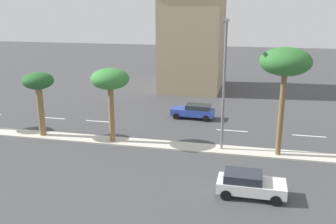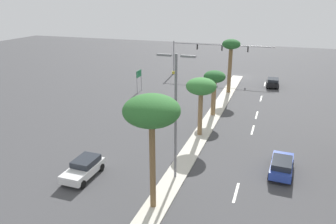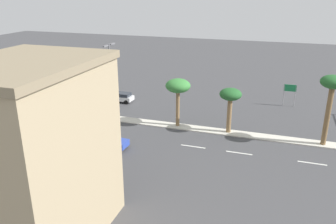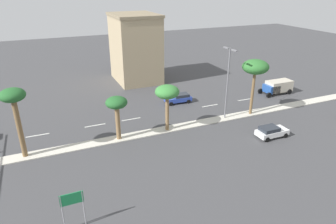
{
  "view_description": "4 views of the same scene",
  "coord_description": "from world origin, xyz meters",
  "px_view_note": "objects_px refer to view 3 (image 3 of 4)",
  "views": [
    {
      "loc": [
        27.81,
        39.5,
        10.94
      ],
      "look_at": [
        1.42,
        33.54,
        3.27
      ],
      "focal_mm": 40.02,
      "sensor_mm": 36.0,
      "label": 1
    },
    {
      "loc": [
        -7.14,
        59.86,
        13.96
      ],
      "look_at": [
        2.54,
        31.82,
        3.46
      ],
      "focal_mm": 35.21,
      "sensor_mm": 36.0,
      "label": 2
    },
    {
      "loc": [
        -38.97,
        16.88,
        16.67
      ],
      "look_at": [
        -3.03,
        28.75,
        3.0
      ],
      "focal_mm": 36.84,
      "sensor_mm": 36.0,
      "label": 3
    },
    {
      "loc": [
        32.87,
        14.56,
        18.06
      ],
      "look_at": [
        -0.74,
        29.01,
        2.18
      ],
      "focal_mm": 32.32,
      "sensor_mm": 36.0,
      "label": 4
    }
  ],
  "objects_px": {
    "palm_tree_inboard": "(178,87)",
    "sedan_blue_right": "(108,141)",
    "commercial_building": "(34,155)",
    "street_lamp_center": "(111,76)",
    "palm_tree_left": "(332,88)",
    "sedan_tan_trailing": "(49,88)",
    "palm_tree_right": "(230,97)",
    "sedan_green_leading": "(11,83)",
    "palm_tree_leading": "(82,65)",
    "sedan_white_front": "(121,97)",
    "directional_road_sign": "(290,90)"
  },
  "relations": [
    {
      "from": "commercial_building",
      "to": "sedan_blue_right",
      "type": "distance_m",
      "value": 15.57
    },
    {
      "from": "palm_tree_left",
      "to": "commercial_building",
      "type": "bearing_deg",
      "value": 137.91
    },
    {
      "from": "palm_tree_left",
      "to": "street_lamp_center",
      "type": "distance_m",
      "value": 26.18
    },
    {
      "from": "sedan_green_leading",
      "to": "palm_tree_right",
      "type": "bearing_deg",
      "value": -102.28
    },
    {
      "from": "commercial_building",
      "to": "sedan_white_front",
      "type": "distance_m",
      "value": 31.12
    },
    {
      "from": "sedan_white_front",
      "to": "sedan_tan_trailing",
      "type": "xyz_separation_m",
      "value": [
        0.86,
        13.78,
        -0.07
      ]
    },
    {
      "from": "commercial_building",
      "to": "sedan_green_leading",
      "type": "xyz_separation_m",
      "value": [
        31.29,
        30.57,
        -5.64
      ]
    },
    {
      "from": "directional_road_sign",
      "to": "street_lamp_center",
      "type": "bearing_deg",
      "value": 120.14
    },
    {
      "from": "palm_tree_left",
      "to": "palm_tree_right",
      "type": "height_order",
      "value": "palm_tree_left"
    },
    {
      "from": "palm_tree_leading",
      "to": "sedan_white_front",
      "type": "height_order",
      "value": "palm_tree_leading"
    },
    {
      "from": "sedan_tan_trailing",
      "to": "sedan_blue_right",
      "type": "xyz_separation_m",
      "value": [
        -16.04,
        -19.45,
        0.07
      ]
    },
    {
      "from": "palm_tree_right",
      "to": "sedan_tan_trailing",
      "type": "xyz_separation_m",
      "value": [
        7.82,
        31.49,
        -3.89
      ]
    },
    {
      "from": "sedan_green_leading",
      "to": "sedan_white_front",
      "type": "xyz_separation_m",
      "value": [
        -1.77,
        -22.4,
        0.08
      ]
    },
    {
      "from": "palm_tree_leading",
      "to": "street_lamp_center",
      "type": "bearing_deg",
      "value": -93.06
    },
    {
      "from": "palm_tree_left",
      "to": "sedan_green_leading",
      "type": "xyz_separation_m",
      "value": [
        8.9,
        50.78,
        -5.99
      ]
    },
    {
      "from": "palm_tree_left",
      "to": "sedan_white_front",
      "type": "height_order",
      "value": "palm_tree_left"
    },
    {
      "from": "palm_tree_right",
      "to": "palm_tree_left",
      "type": "bearing_deg",
      "value": -90.93
    },
    {
      "from": "commercial_building",
      "to": "palm_tree_left",
      "type": "height_order",
      "value": "commercial_building"
    },
    {
      "from": "palm_tree_right",
      "to": "sedan_green_leading",
      "type": "xyz_separation_m",
      "value": [
        8.73,
        40.12,
        -3.9
      ]
    },
    {
      "from": "sedan_green_leading",
      "to": "sedan_tan_trailing",
      "type": "bearing_deg",
      "value": -96.05
    },
    {
      "from": "sedan_tan_trailing",
      "to": "commercial_building",
      "type": "bearing_deg",
      "value": -144.15
    },
    {
      "from": "palm_tree_leading",
      "to": "sedan_green_leading",
      "type": "distance_m",
      "value": 22.99
    },
    {
      "from": "directional_road_sign",
      "to": "sedan_white_front",
      "type": "height_order",
      "value": "directional_road_sign"
    },
    {
      "from": "directional_road_sign",
      "to": "commercial_building",
      "type": "distance_m",
      "value": 39.3
    },
    {
      "from": "palm_tree_right",
      "to": "sedan_white_front",
      "type": "bearing_deg",
      "value": 68.56
    },
    {
      "from": "commercial_building",
      "to": "palm_tree_right",
      "type": "relative_size",
      "value": 2.29
    },
    {
      "from": "palm_tree_leading",
      "to": "palm_tree_left",
      "type": "bearing_deg",
      "value": -90.53
    },
    {
      "from": "directional_road_sign",
      "to": "sedan_tan_trailing",
      "type": "relative_size",
      "value": 0.85
    },
    {
      "from": "commercial_building",
      "to": "street_lamp_center",
      "type": "xyz_separation_m",
      "value": [
        22.43,
        5.95,
        -0.39
      ]
    },
    {
      "from": "commercial_building",
      "to": "palm_tree_left",
      "type": "bearing_deg",
      "value": -42.09
    },
    {
      "from": "commercial_building",
      "to": "palm_tree_inboard",
      "type": "bearing_deg",
      "value": -7.73
    },
    {
      "from": "street_lamp_center",
      "to": "sedan_white_front",
      "type": "height_order",
      "value": "street_lamp_center"
    },
    {
      "from": "palm_tree_inboard",
      "to": "sedan_green_leading",
      "type": "distance_m",
      "value": 35.03
    },
    {
      "from": "sedan_white_front",
      "to": "sedan_tan_trailing",
      "type": "height_order",
      "value": "sedan_white_front"
    },
    {
      "from": "directional_road_sign",
      "to": "palm_tree_right",
      "type": "bearing_deg",
      "value": 151.73
    },
    {
      "from": "palm_tree_inboard",
      "to": "sedan_blue_right",
      "type": "relative_size",
      "value": 1.4
    },
    {
      "from": "commercial_building",
      "to": "sedan_tan_trailing",
      "type": "relative_size",
      "value": 3.25
    },
    {
      "from": "palm_tree_inboard",
      "to": "sedan_blue_right",
      "type": "xyz_separation_m",
      "value": [
        -8.3,
        5.57,
        -4.42
      ]
    },
    {
      "from": "directional_road_sign",
      "to": "sedan_tan_trailing",
      "type": "height_order",
      "value": "directional_road_sign"
    },
    {
      "from": "palm_tree_inboard",
      "to": "sedan_white_front",
      "type": "relative_size",
      "value": 1.51
    },
    {
      "from": "palm_tree_left",
      "to": "directional_road_sign",
      "type": "bearing_deg",
      "value": 15.91
    },
    {
      "from": "commercial_building",
      "to": "palm_tree_leading",
      "type": "xyz_separation_m",
      "value": [
        22.66,
        10.22,
        0.7
      ]
    },
    {
      "from": "palm_tree_left",
      "to": "sedan_blue_right",
      "type": "bearing_deg",
      "value": 109.52
    },
    {
      "from": "palm_tree_right",
      "to": "sedan_blue_right",
      "type": "xyz_separation_m",
      "value": [
        -8.22,
        12.04,
        -3.82
      ]
    },
    {
      "from": "commercial_building",
      "to": "palm_tree_left",
      "type": "distance_m",
      "value": 30.16
    },
    {
      "from": "palm_tree_left",
      "to": "palm_tree_leading",
      "type": "distance_m",
      "value": 30.44
    },
    {
      "from": "directional_road_sign",
      "to": "palm_tree_left",
      "type": "distance_m",
      "value": 14.24
    },
    {
      "from": "sedan_tan_trailing",
      "to": "sedan_green_leading",
      "type": "bearing_deg",
      "value": 83.95
    },
    {
      "from": "palm_tree_leading",
      "to": "sedan_blue_right",
      "type": "relative_size",
      "value": 1.85
    },
    {
      "from": "sedan_tan_trailing",
      "to": "sedan_blue_right",
      "type": "distance_m",
      "value": 25.21
    }
  ]
}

